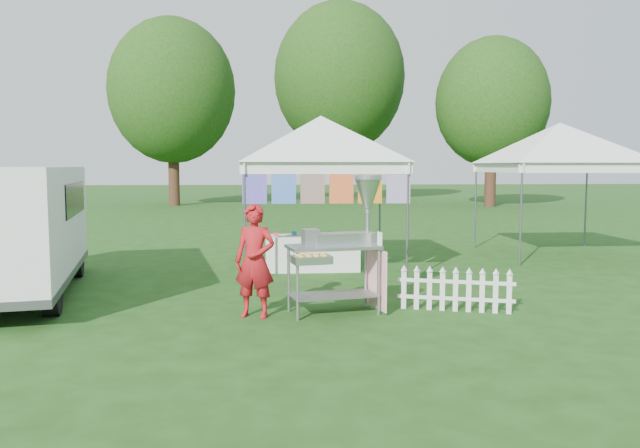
{
  "coord_description": "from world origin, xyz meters",
  "views": [
    {
      "loc": [
        -0.94,
        -8.66,
        2.03
      ],
      "look_at": [
        -0.18,
        1.28,
        1.1
      ],
      "focal_mm": 35.0,
      "sensor_mm": 36.0,
      "label": 1
    }
  ],
  "objects": [
    {
      "name": "display_table",
      "position": [
        -0.18,
        3.36,
        0.34
      ],
      "size": [
        1.8,
        0.7,
        0.68
      ],
      "primitive_type": "cube",
      "color": "white",
      "rests_on": "ground"
    },
    {
      "name": "cargo_van",
      "position": [
        -5.09,
        1.39,
        1.09
      ],
      "size": [
        2.84,
        5.13,
        2.02
      ],
      "rotation": [
        0.0,
        0.0,
        0.19
      ],
      "color": "silver",
      "rests_on": "ground"
    },
    {
      "name": "tree_left",
      "position": [
        -6.0,
        24.0,
        5.83
      ],
      "size": [
        6.4,
        6.4,
        9.53
      ],
      "color": "#3A2315",
      "rests_on": "ground"
    },
    {
      "name": "ground",
      "position": [
        0.0,
        0.0,
        0.0
      ],
      "size": [
        120.0,
        120.0,
        0.0
      ],
      "primitive_type": "plane",
      "color": "#1E4112",
      "rests_on": "ground"
    },
    {
      "name": "donut_cart",
      "position": [
        0.08,
        -0.21,
        1.12
      ],
      "size": [
        1.39,
        1.17,
        1.91
      ],
      "rotation": [
        0.0,
        0.0,
        0.2
      ],
      "color": "gray",
      "rests_on": "ground"
    },
    {
      "name": "tree_right",
      "position": [
        10.0,
        22.0,
        5.18
      ],
      "size": [
        5.6,
        5.6,
        8.42
      ],
      "color": "#3A2315",
      "rests_on": "ground"
    },
    {
      "name": "vendor",
      "position": [
        -1.19,
        -0.36,
        0.76
      ],
      "size": [
        0.64,
        0.52,
        1.53
      ],
      "primitive_type": "imported",
      "rotation": [
        0.0,
        0.0,
        -0.31
      ],
      "color": "#A6141A",
      "rests_on": "ground"
    },
    {
      "name": "picket_fence",
      "position": [
        1.6,
        -0.25,
        0.29
      ],
      "size": [
        1.55,
        0.51,
        0.56
      ],
      "rotation": [
        0.0,
        0.0,
        -0.3
      ],
      "color": "silver",
      "rests_on": "ground"
    },
    {
      "name": "tree_mid",
      "position": [
        3.0,
        28.0,
        7.14
      ],
      "size": [
        7.6,
        7.6,
        11.52
      ],
      "color": "#3A2315",
      "rests_on": "ground"
    },
    {
      "name": "canopy_main",
      "position": [
        0.0,
        3.49,
        2.99
      ],
      "size": [
        4.24,
        4.24,
        3.45
      ],
      "color": "#59595E",
      "rests_on": "ground"
    },
    {
      "name": "canopy_right",
      "position": [
        5.5,
        5.0,
        2.99
      ],
      "size": [
        4.24,
        4.24,
        3.45
      ],
      "color": "#59595E",
      "rests_on": "ground"
    }
  ]
}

